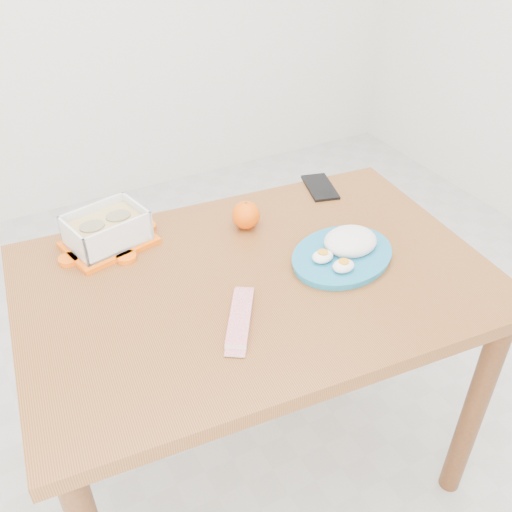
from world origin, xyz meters
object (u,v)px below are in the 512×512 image
dining_table (256,307)px  rice_plate (345,249)px  food_container (107,230)px  orange_fruit (246,215)px  smartphone (320,187)px

dining_table → rice_plate: size_ratio=3.39×
food_container → rice_plate: 0.62m
orange_fruit → rice_plate: size_ratio=0.22×
food_container → dining_table: bearing=-60.1°
orange_fruit → smartphone: size_ratio=0.50×
food_container → smartphone: 0.66m
food_container → rice_plate: food_container is taller
dining_table → orange_fruit: (0.08, 0.21, 0.14)m
orange_fruit → smartphone: (0.30, 0.08, -0.03)m
smartphone → dining_table: bearing=-126.8°
food_container → orange_fruit: food_container is taller
dining_table → orange_fruit: orange_fruit is taller
orange_fruit → food_container: bearing=165.0°
orange_fruit → dining_table: bearing=-111.1°
food_container → orange_fruit: bearing=-28.0°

